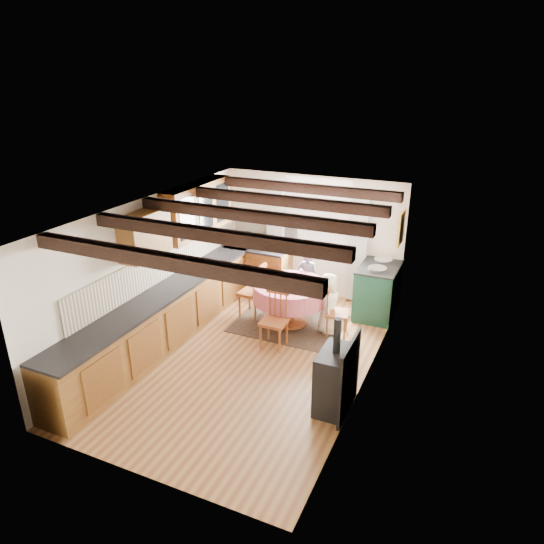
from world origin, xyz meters
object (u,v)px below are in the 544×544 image
at_px(chair_near, 274,320).
at_px(chair_right, 338,311).
at_px(dining_table, 290,304).
at_px(cast_iron_stove, 335,365).
at_px(cup, 289,285).
at_px(chair_left, 252,290).
at_px(child_far, 307,279).
at_px(child_right, 328,303).
at_px(aga_range, 378,290).

xyz_separation_m(chair_near, chair_right, (0.83, 0.78, -0.02)).
relative_size(dining_table, cast_iron_stove, 0.97).
bearing_deg(chair_right, cup, 86.94).
bearing_deg(chair_left, dining_table, 91.76).
bearing_deg(child_far, cast_iron_stove, 113.34).
xyz_separation_m(child_right, cup, (-0.66, -0.17, 0.29)).
bearing_deg(child_right, cast_iron_stove, -171.31).
height_order(dining_table, cast_iron_stove, cast_iron_stove).
xyz_separation_m(chair_left, aga_range, (2.09, 1.00, -0.02)).
distance_m(dining_table, child_right, 0.71).
bearing_deg(chair_near, child_far, 90.73).
relative_size(dining_table, child_right, 1.21).
height_order(chair_near, child_far, child_far).
xyz_separation_m(chair_right, cast_iron_stove, (0.55, -1.92, 0.22)).
bearing_deg(child_right, aga_range, -43.18).
bearing_deg(aga_range, chair_left, -154.35).
relative_size(chair_right, aga_range, 0.85).
relative_size(dining_table, child_far, 1.14).
distance_m(child_far, cup, 1.00).
xyz_separation_m(chair_right, aga_range, (0.44, 1.09, 0.04)).
xyz_separation_m(chair_left, child_far, (0.78, 0.78, 0.06)).
xyz_separation_m(chair_near, cup, (-0.02, 0.68, 0.35)).
relative_size(dining_table, aga_range, 1.22).
bearing_deg(dining_table, cast_iron_stove, -53.93).
relative_size(chair_near, child_right, 0.89).
bearing_deg(chair_near, dining_table, 93.29).
bearing_deg(chair_right, cast_iron_stove, -173.95).
relative_size(chair_near, chair_left, 0.94).
height_order(chair_near, cast_iron_stove, cast_iron_stove).
bearing_deg(chair_left, child_far, 139.45).
xyz_separation_m(chair_right, child_right, (-0.19, 0.07, 0.08)).
xyz_separation_m(cast_iron_stove, child_right, (-0.74, 1.99, -0.13)).
xyz_separation_m(chair_left, child_right, (1.46, -0.02, 0.03)).
xyz_separation_m(chair_near, child_right, (0.64, 0.85, 0.06)).
distance_m(chair_near, child_far, 1.65).
distance_m(dining_table, cup, 0.47).
relative_size(aga_range, cast_iron_stove, 0.80).
bearing_deg(child_far, child_right, 126.82).
bearing_deg(dining_table, chair_near, -86.26).
distance_m(dining_table, chair_left, 0.77).
xyz_separation_m(chair_right, cup, (-0.85, -0.10, 0.38)).
distance_m(dining_table, cast_iron_stove, 2.45).
bearing_deg(cup, cast_iron_stove, -52.47).
bearing_deg(aga_range, chair_right, -111.92).
bearing_deg(cast_iron_stove, child_far, 116.91).
relative_size(dining_table, chair_right, 1.43).
bearing_deg(dining_table, aga_range, 38.10).
xyz_separation_m(chair_near, child_far, (-0.03, 1.65, 0.09)).
bearing_deg(dining_table, child_right, 1.63).
xyz_separation_m(dining_table, chair_left, (-0.76, 0.04, 0.12)).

